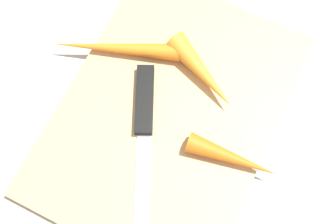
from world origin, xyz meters
The scene contains 6 objects.
ground_plane centered at (0.00, 0.00, 0.00)m, with size 1.40×1.40×0.00m, color #ADA8A0.
cutting_board centered at (0.00, 0.00, 0.01)m, with size 0.36×0.26×0.01m, color tan.
knife centered at (0.01, -0.03, 0.02)m, with size 0.19×0.10×0.01m.
carrot_longest centered at (-0.04, -0.10, 0.02)m, with size 0.02×0.02×0.17m, color orange.
carrot_medium centered at (-0.06, 0.02, 0.03)m, with size 0.03×0.03×0.11m, color orange.
carrot_shortest centered at (0.02, 0.10, 0.02)m, with size 0.03×0.03×0.11m, color orange.
Camera 1 is at (0.15, 0.07, 0.53)m, focal length 45.58 mm.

